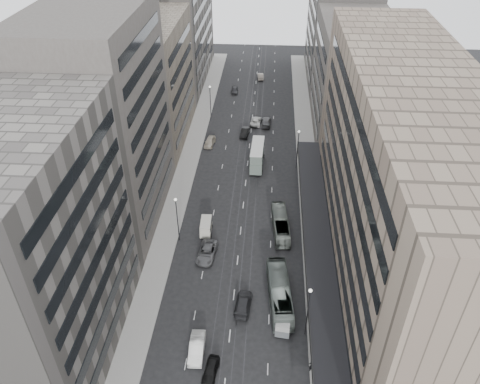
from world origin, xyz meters
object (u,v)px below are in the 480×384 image
(bus_far, at_px, (281,224))
(double_decker, at_px, (257,155))
(sedan_1, at_px, (197,348))
(pedestrian, at_px, (312,365))
(sedan_0, at_px, (211,369))
(panel_van, at_px, (206,226))
(sedan_2, at_px, (207,252))
(bus_near, at_px, (280,293))
(vw_microbus, at_px, (284,319))

(bus_far, distance_m, double_decker, 20.39)
(sedan_1, distance_m, pedestrian, 14.16)
(bus_far, relative_size, sedan_0, 2.55)
(double_decker, distance_m, panel_van, 22.43)
(sedan_2, bearing_deg, double_decker, 81.74)
(bus_near, bearing_deg, sedan_1, 35.74)
(vw_microbus, relative_size, panel_van, 1.19)
(panel_van, relative_size, sedan_0, 0.98)
(bus_far, xyz_separation_m, sedan_1, (-10.36, -24.06, -0.54))
(bus_near, distance_m, double_decker, 35.19)
(sedan_0, height_order, sedan_1, sedan_1)
(double_decker, relative_size, vw_microbus, 1.85)
(panel_van, relative_size, sedan_1, 0.75)
(panel_van, xyz_separation_m, sedan_2, (0.84, -5.58, -0.52))
(sedan_0, bearing_deg, sedan_2, 106.33)
(bus_near, height_order, vw_microbus, bus_near)
(sedan_1, bearing_deg, panel_van, 92.89)
(vw_microbus, bearing_deg, sedan_1, -149.71)
(bus_far, relative_size, sedan_1, 1.95)
(panel_van, relative_size, pedestrian, 1.89)
(bus_near, height_order, bus_far, bus_near)
(vw_microbus, bearing_deg, double_decker, 103.88)
(bus_near, relative_size, vw_microbus, 2.57)
(vw_microbus, distance_m, pedestrian, 7.26)
(sedan_2, bearing_deg, vw_microbus, -41.14)
(double_decker, xyz_separation_m, panel_van, (-7.52, -21.10, -1.17))
(sedan_1, height_order, sedan_2, sedan_1)
(bus_far, relative_size, sedan_2, 1.76)
(vw_microbus, height_order, pedestrian, vw_microbus)
(sedan_1, bearing_deg, double_decker, 80.98)
(sedan_2, bearing_deg, sedan_1, -81.14)
(panel_van, bearing_deg, bus_far, 3.80)
(double_decker, relative_size, sedan_1, 1.66)
(double_decker, distance_m, sedan_1, 44.30)
(vw_microbus, height_order, panel_van, panel_van)
(bus_near, xyz_separation_m, vw_microbus, (0.57, -4.27, -0.32))
(sedan_0, xyz_separation_m, sedan_1, (-2.07, 2.77, 0.17))
(vw_microbus, xyz_separation_m, panel_van, (-12.53, 18.08, -0.01))
(bus_far, bearing_deg, sedan_0, 67.80)
(bus_far, height_order, double_decker, double_decker)
(bus_far, distance_m, sedan_1, 26.21)
(bus_near, relative_size, sedan_2, 2.08)
(panel_van, distance_m, pedestrian, 29.20)
(sedan_2, bearing_deg, panel_van, 104.39)
(panel_van, bearing_deg, vw_microbus, -57.44)
(sedan_2, bearing_deg, bus_far, 37.03)
(double_decker, xyz_separation_m, sedan_2, (-6.68, -26.67, -1.69))
(panel_van, bearing_deg, double_decker, 68.22)
(double_decker, relative_size, sedan_0, 2.17)
(panel_van, bearing_deg, sedan_2, -83.56)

